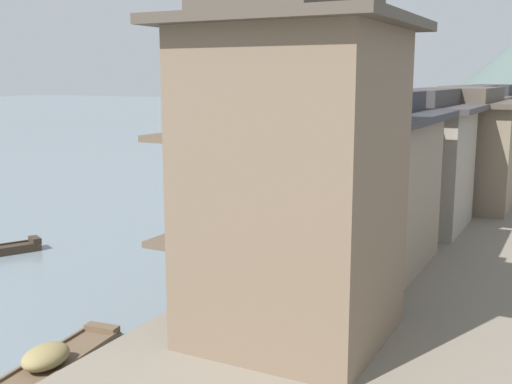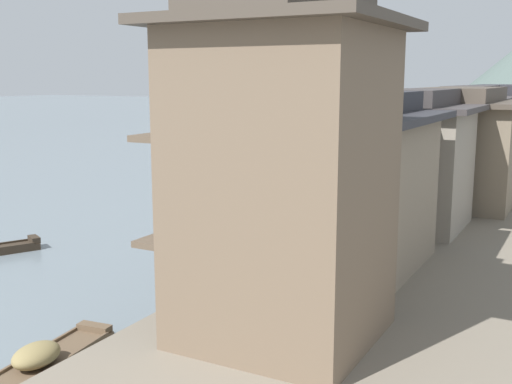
{
  "view_description": "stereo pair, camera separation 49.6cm",
  "coord_description": "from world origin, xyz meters",
  "px_view_note": "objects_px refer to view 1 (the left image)",
  "views": [
    {
      "loc": [
        17.39,
        -8.0,
        7.48
      ],
      "look_at": [
        2.15,
        21.24,
        1.47
      ],
      "focal_mm": 44.05,
      "sensor_mm": 36.0,
      "label": 1
    },
    {
      "loc": [
        17.83,
        -7.77,
        7.48
      ],
      "look_at": [
        2.15,
        21.24,
        1.47
      ],
      "focal_mm": 44.05,
      "sensor_mm": 36.0,
      "label": 2
    }
  ],
  "objects_px": {
    "boat_moored_nearest": "(325,158)",
    "house_waterfront_second": "(360,185)",
    "boat_moored_second": "(46,365)",
    "mooring_post_dock_near": "(179,298)",
    "house_waterfront_far": "(466,135)",
    "house_waterfront_narrow": "(459,147)",
    "boat_moored_far": "(442,157)",
    "boat_midriver_upstream": "(423,165)",
    "house_waterfront_end": "(490,127)",
    "house_waterfront_nearest": "(293,172)",
    "mooring_post_dock_mid": "(291,236)",
    "boat_moored_third": "(340,201)",
    "mooring_post_dock_far": "(363,200)",
    "boat_midriver_drifting": "(247,179)",
    "boat_upstream_distant": "(390,180)",
    "house_waterfront_tall": "(416,160)"
  },
  "relations": [
    {
      "from": "boat_moored_second",
      "to": "house_waterfront_end",
      "type": "relative_size",
      "value": 0.72
    },
    {
      "from": "boat_moored_nearest",
      "to": "house_waterfront_narrow",
      "type": "height_order",
      "value": "house_waterfront_narrow"
    },
    {
      "from": "house_waterfront_end",
      "to": "mooring_post_dock_far",
      "type": "relative_size",
      "value": 9.94
    },
    {
      "from": "house_waterfront_tall",
      "to": "mooring_post_dock_far",
      "type": "distance_m",
      "value": 5.26
    },
    {
      "from": "boat_midriver_upstream",
      "to": "mooring_post_dock_near",
      "type": "distance_m",
      "value": 39.39
    },
    {
      "from": "boat_moored_nearest",
      "to": "house_waterfront_second",
      "type": "relative_size",
      "value": 0.58
    },
    {
      "from": "boat_upstream_distant",
      "to": "house_waterfront_far",
      "type": "height_order",
      "value": "house_waterfront_far"
    },
    {
      "from": "boat_upstream_distant",
      "to": "mooring_post_dock_mid",
      "type": "distance_m",
      "value": 22.71
    },
    {
      "from": "house_waterfront_far",
      "to": "mooring_post_dock_mid",
      "type": "height_order",
      "value": "house_waterfront_far"
    },
    {
      "from": "house_waterfront_nearest",
      "to": "mooring_post_dock_mid",
      "type": "relative_size",
      "value": 9.39
    },
    {
      "from": "boat_moored_far",
      "to": "house_waterfront_nearest",
      "type": "height_order",
      "value": "house_waterfront_nearest"
    },
    {
      "from": "boat_moored_far",
      "to": "house_waterfront_end",
      "type": "relative_size",
      "value": 0.48
    },
    {
      "from": "boat_midriver_upstream",
      "to": "house_waterfront_nearest",
      "type": "relative_size",
      "value": 0.61
    },
    {
      "from": "boat_moored_second",
      "to": "house_waterfront_end",
      "type": "distance_m",
      "value": 39.38
    },
    {
      "from": "boat_midriver_drifting",
      "to": "boat_upstream_distant",
      "type": "height_order",
      "value": "boat_midriver_drifting"
    },
    {
      "from": "house_waterfront_narrow",
      "to": "house_waterfront_end",
      "type": "distance_m",
      "value": 15.04
    },
    {
      "from": "boat_moored_second",
      "to": "house_waterfront_far",
      "type": "distance_m",
      "value": 31.84
    },
    {
      "from": "house_waterfront_far",
      "to": "house_waterfront_narrow",
      "type": "bearing_deg",
      "value": -83.69
    },
    {
      "from": "boat_upstream_distant",
      "to": "house_waterfront_end",
      "type": "bearing_deg",
      "value": 40.2
    },
    {
      "from": "boat_midriver_drifting",
      "to": "house_waterfront_narrow",
      "type": "height_order",
      "value": "house_waterfront_narrow"
    },
    {
      "from": "boat_midriver_drifting",
      "to": "mooring_post_dock_far",
      "type": "distance_m",
      "value": 14.29
    },
    {
      "from": "boat_upstream_distant",
      "to": "house_waterfront_end",
      "type": "xyz_separation_m",
      "value": [
        5.98,
        5.06,
        3.73
      ]
    },
    {
      "from": "boat_moored_second",
      "to": "boat_moored_third",
      "type": "relative_size",
      "value": 1.29
    },
    {
      "from": "house_waterfront_second",
      "to": "boat_moored_third",
      "type": "bearing_deg",
      "value": 112.23
    },
    {
      "from": "boat_moored_third",
      "to": "house_waterfront_nearest",
      "type": "height_order",
      "value": "house_waterfront_nearest"
    },
    {
      "from": "house_waterfront_end",
      "to": "mooring_post_dock_near",
      "type": "relative_size",
      "value": 8.89
    },
    {
      "from": "boat_moored_nearest",
      "to": "house_waterfront_tall",
      "type": "relative_size",
      "value": 0.75
    },
    {
      "from": "boat_upstream_distant",
      "to": "boat_moored_second",
      "type": "bearing_deg",
      "value": -89.19
    },
    {
      "from": "boat_midriver_upstream",
      "to": "house_waterfront_tall",
      "type": "bearing_deg",
      "value": -78.26
    },
    {
      "from": "boat_moored_nearest",
      "to": "house_waterfront_narrow",
      "type": "bearing_deg",
      "value": -52.13
    },
    {
      "from": "boat_moored_third",
      "to": "house_waterfront_narrow",
      "type": "relative_size",
      "value": 0.54
    },
    {
      "from": "boat_moored_second",
      "to": "boat_midriver_upstream",
      "type": "height_order",
      "value": "boat_moored_second"
    },
    {
      "from": "house_waterfront_nearest",
      "to": "house_waterfront_narrow",
      "type": "distance_m",
      "value": 20.44
    },
    {
      "from": "boat_moored_far",
      "to": "house_waterfront_tall",
      "type": "distance_m",
      "value": 31.99
    },
    {
      "from": "house_waterfront_nearest",
      "to": "house_waterfront_far",
      "type": "relative_size",
      "value": 1.2
    },
    {
      "from": "boat_moored_second",
      "to": "house_waterfront_nearest",
      "type": "bearing_deg",
      "value": 32.53
    },
    {
      "from": "boat_moored_far",
      "to": "house_waterfront_far",
      "type": "bearing_deg",
      "value": -74.49
    },
    {
      "from": "boat_moored_nearest",
      "to": "house_waterfront_far",
      "type": "xyz_separation_m",
      "value": [
        14.36,
        -12.09,
        3.72
      ]
    },
    {
      "from": "mooring_post_dock_near",
      "to": "mooring_post_dock_far",
      "type": "height_order",
      "value": "mooring_post_dock_near"
    },
    {
      "from": "house_waterfront_narrow",
      "to": "house_waterfront_end",
      "type": "bearing_deg",
      "value": 91.34
    },
    {
      "from": "boat_moored_nearest",
      "to": "house_waterfront_second",
      "type": "distance_m",
      "value": 36.73
    },
    {
      "from": "boat_moored_second",
      "to": "mooring_post_dock_near",
      "type": "distance_m",
      "value": 3.97
    },
    {
      "from": "boat_moored_third",
      "to": "mooring_post_dock_far",
      "type": "xyz_separation_m",
      "value": [
        2.69,
        -3.97,
        1.0
      ]
    },
    {
      "from": "house_waterfront_far",
      "to": "mooring_post_dock_far",
      "type": "xyz_separation_m",
      "value": [
        -3.25,
        -10.96,
        -2.63
      ]
    },
    {
      "from": "house_waterfront_second",
      "to": "house_waterfront_tall",
      "type": "relative_size",
      "value": 1.29
    },
    {
      "from": "boat_moored_second",
      "to": "boat_midriver_upstream",
      "type": "bearing_deg",
      "value": 90.18
    },
    {
      "from": "boat_moored_second",
      "to": "house_waterfront_tall",
      "type": "relative_size",
      "value": 0.87
    },
    {
      "from": "boat_moored_far",
      "to": "boat_midriver_upstream",
      "type": "xyz_separation_m",
      "value": [
        -0.35,
        -5.88,
        -0.08
      ]
    },
    {
      "from": "mooring_post_dock_far",
      "to": "boat_moored_second",
      "type": "bearing_deg",
      "value": -95.04
    },
    {
      "from": "boat_moored_second",
      "to": "house_waterfront_narrow",
      "type": "relative_size",
      "value": 0.7
    }
  ]
}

